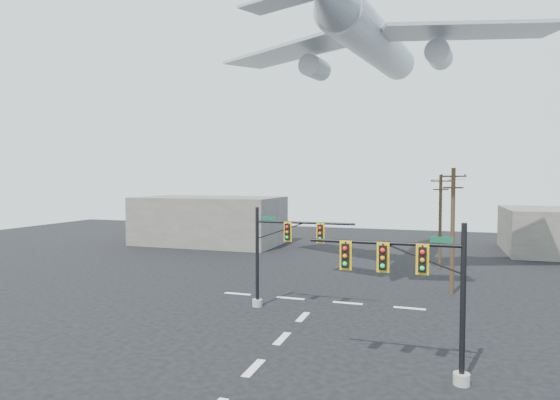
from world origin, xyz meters
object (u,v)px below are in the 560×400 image
(signal_mast_near, at_px, (421,291))
(utility_pole_b, at_px, (440,220))
(utility_pole_a, at_px, (453,229))
(signal_mast_far, at_px, (277,254))
(airliner, at_px, (375,43))

(signal_mast_near, bearing_deg, utility_pole_b, 87.89)
(utility_pole_a, bearing_deg, utility_pole_b, 78.35)
(signal_mast_far, distance_m, utility_pole_a, 13.13)
(signal_mast_near, xyz_separation_m, utility_pole_a, (1.69, 15.69, 1.04))
(utility_pole_a, bearing_deg, airliner, 129.01)
(signal_mast_far, xyz_separation_m, utility_pole_a, (10.74, 7.44, 1.25))
(signal_mast_far, relative_size, utility_pole_a, 0.73)
(utility_pole_b, distance_m, airliner, 16.95)
(signal_mast_near, relative_size, utility_pole_b, 0.76)
(airliner, bearing_deg, utility_pole_a, -119.00)
(utility_pole_a, height_order, utility_pole_b, utility_pole_a)
(signal_mast_near, distance_m, utility_pole_b, 25.74)
(signal_mast_far, relative_size, utility_pole_b, 0.77)
(signal_mast_near, relative_size, utility_pole_a, 0.73)
(signal_mast_near, height_order, signal_mast_far, signal_mast_near)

